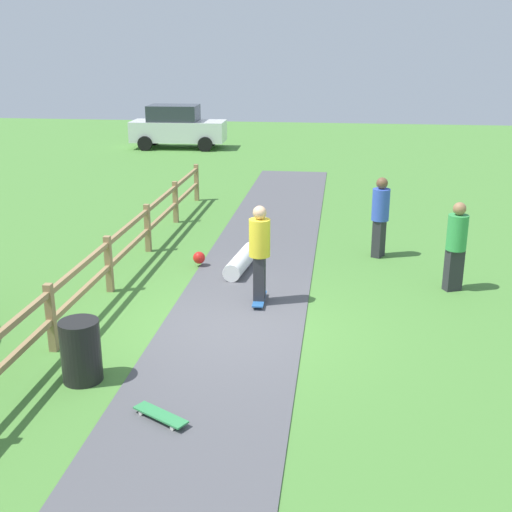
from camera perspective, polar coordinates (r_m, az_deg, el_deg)
ground_plane at (r=11.07m, az=-2.01°, el=-6.10°), size 60.00×60.00×0.00m
asphalt_path at (r=11.07m, az=-2.02°, el=-6.05°), size 2.40×28.00×0.02m
wooden_fence at (r=11.52m, az=-14.93°, el=-2.18°), size 0.12×18.12×1.10m
trash_bin at (r=9.51m, az=-15.06°, el=-8.02°), size 0.56×0.56×0.90m
skater_riding at (r=11.62m, az=0.31°, el=0.56°), size 0.39×0.80×1.82m
skater_fallen at (r=13.67m, az=-1.55°, el=-0.42°), size 1.33×1.67×0.36m
skateboard_loose at (r=8.52m, az=-8.35°, el=-13.60°), size 0.79×0.57×0.08m
bystander_blue at (r=14.57m, az=10.81°, el=3.68°), size 0.51×0.51×1.79m
bystander_green at (r=12.89m, az=17.11°, el=1.14°), size 0.50×0.50×1.73m
parked_car_white at (r=30.24m, az=-6.90°, el=11.16°), size 4.27×2.14×1.92m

